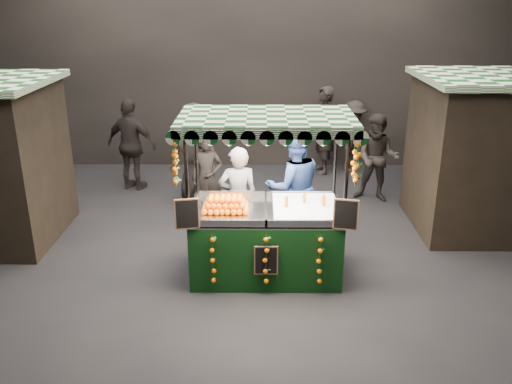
{
  "coord_description": "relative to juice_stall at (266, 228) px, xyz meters",
  "views": [
    {
      "loc": [
        0.34,
        -7.13,
        3.82
      ],
      "look_at": [
        0.27,
        0.3,
        1.06
      ],
      "focal_mm": 37.82,
      "sensor_mm": 36.0,
      "label": 1
    }
  ],
  "objects": [
    {
      "name": "juice_stall",
      "position": [
        0.0,
        0.0,
        0.0
      ],
      "size": [
        2.4,
        1.41,
        2.32
      ],
      "color": "black",
      "rests_on": "ground"
    },
    {
      "name": "shopper_6",
      "position": [
        1.29,
        4.72,
        0.25
      ],
      "size": [
        0.55,
        0.76,
        1.94
      ],
      "rotation": [
        0.0,
        0.0,
        -1.43
      ],
      "color": "black",
      "rests_on": "ground"
    },
    {
      "name": "market_hall",
      "position": [
        -0.42,
        0.26,
        2.66
      ],
      "size": [
        12.1,
        10.1,
        5.05
      ],
      "color": "black",
      "rests_on": "ground"
    },
    {
      "name": "neighbour_stall_right",
      "position": [
        3.98,
        1.76,
        0.59
      ],
      "size": [
        3.0,
        2.2,
        2.6
      ],
      "color": "black",
      "rests_on": "ground"
    },
    {
      "name": "shopper_3",
      "position": [
        1.98,
        4.86,
        0.07
      ],
      "size": [
        0.97,
        1.18,
        1.59
      ],
      "rotation": [
        0.0,
        0.0,
        1.14
      ],
      "color": "#292421",
      "rests_on": "ground"
    },
    {
      "name": "shopper_1",
      "position": [
        2.15,
        3.01,
        0.13
      ],
      "size": [
        0.99,
        0.88,
        1.7
      ],
      "rotation": [
        0.0,
        0.0,
        -0.35
      ],
      "color": "#2B2623",
      "rests_on": "ground"
    },
    {
      "name": "vendor_grey",
      "position": [
        -0.43,
        0.88,
        0.11
      ],
      "size": [
        0.65,
        0.46,
        1.66
      ],
      "rotation": [
        0.0,
        0.0,
        3.26
      ],
      "color": "slate",
      "rests_on": "ground"
    },
    {
      "name": "shopper_7",
      "position": [
        -1.32,
        2.87,
        0.24
      ],
      "size": [
        1.09,
        0.9,
        1.93
      ],
      "rotation": [
        0.0,
        0.0,
        -0.34
      ],
      "color": "black",
      "rests_on": "ground"
    },
    {
      "name": "shopper_4",
      "position": [
        -4.92,
        3.64,
        0.05
      ],
      "size": [
        0.89,
        0.76,
        1.55
      ],
      "rotation": [
        0.0,
        0.0,
        3.56
      ],
      "color": "#282321",
      "rests_on": "ground"
    },
    {
      "name": "shopper_2",
      "position": [
        -2.68,
        3.6,
        0.21
      ],
      "size": [
        1.18,
        0.78,
        1.87
      ],
      "rotation": [
        0.0,
        0.0,
        2.81
      ],
      "color": "black",
      "rests_on": "ground"
    },
    {
      "name": "shopper_0",
      "position": [
        -1.03,
        2.06,
        0.04
      ],
      "size": [
        0.61,
        0.45,
        1.53
      ],
      "rotation": [
        0.0,
        0.0,
        0.15
      ],
      "color": "black",
      "rests_on": "ground"
    },
    {
      "name": "shopper_5",
      "position": [
        3.18,
        3.7,
        0.15
      ],
      "size": [
        0.72,
        1.67,
        1.74
      ],
      "rotation": [
        0.0,
        0.0,
        1.7
      ],
      "color": "#2D2824",
      "rests_on": "ground"
    },
    {
      "name": "vendor_blue",
      "position": [
        0.44,
        1.08,
        0.22
      ],
      "size": [
        1.04,
        0.89,
        1.88
      ],
      "rotation": [
        0.0,
        0.0,
        3.35
      ],
      "color": "#2B458A",
      "rests_on": "ground"
    },
    {
      "name": "ground",
      "position": [
        -0.42,
        0.26,
        -0.72
      ],
      "size": [
        12.0,
        12.0,
        0.0
      ],
      "primitive_type": "plane",
      "color": "black",
      "rests_on": "ground"
    }
  ]
}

